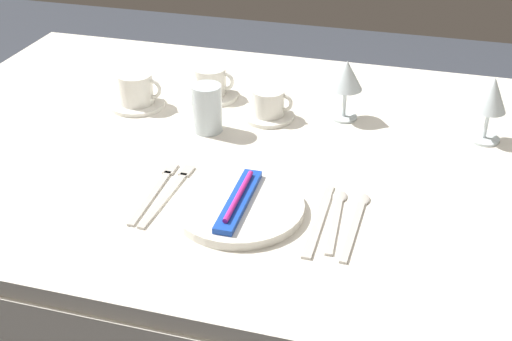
{
  "coord_description": "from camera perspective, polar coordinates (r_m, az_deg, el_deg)",
  "views": [
    {
      "loc": [
        0.28,
        -1.23,
        1.45
      ],
      "look_at": [
        -0.03,
        -0.13,
        0.76
      ],
      "focal_mm": 46.25,
      "sensor_mm": 36.0,
      "label": 1
    }
  ],
  "objects": [
    {
      "name": "coffee_cup_right",
      "position": [
        1.68,
        -3.93,
        7.75
      ],
      "size": [
        0.1,
        0.08,
        0.07
      ],
      "color": "white",
      "rests_on": "saucer_right"
    },
    {
      "name": "saucer_far",
      "position": [
        1.59,
        1.05,
        4.76
      ],
      "size": [
        0.12,
        0.12,
        0.01
      ],
      "primitive_type": "cylinder",
      "color": "white",
      "rests_on": "dining_table"
    },
    {
      "name": "spoon_dessert",
      "position": [
        1.24,
        8.72,
        -4.06
      ],
      "size": [
        0.03,
        0.22,
        0.01
      ],
      "color": "beige",
      "rests_on": "dining_table"
    },
    {
      "name": "coffee_cup_left",
      "position": [
        1.65,
        -10.31,
        7.0
      ],
      "size": [
        0.11,
        0.09,
        0.07
      ],
      "color": "white",
      "rests_on": "saucer_left"
    },
    {
      "name": "fork_inner",
      "position": [
        1.32,
        -8.68,
        -1.68
      ],
      "size": [
        0.02,
        0.23,
        0.0
      ],
      "color": "beige",
      "rests_on": "dining_table"
    },
    {
      "name": "drink_tumbler",
      "position": [
        1.51,
        -4.25,
        5.14
      ],
      "size": [
        0.07,
        0.07,
        0.11
      ],
      "color": "silver",
      "rests_on": "dining_table"
    },
    {
      "name": "toothbrush_package",
      "position": [
        1.23,
        -1.51,
        -2.54
      ],
      "size": [
        0.04,
        0.21,
        0.02
      ],
      "color": "blue",
      "rests_on": "dinner_plate"
    },
    {
      "name": "coffee_cup_far",
      "position": [
        1.57,
        1.12,
        5.92
      ],
      "size": [
        0.1,
        0.08,
        0.06
      ],
      "color": "white",
      "rests_on": "saucer_far"
    },
    {
      "name": "spoon_soup",
      "position": [
        1.25,
        6.99,
        -3.65
      ],
      "size": [
        0.03,
        0.21,
        0.01
      ],
      "color": "beige",
      "rests_on": "dining_table"
    },
    {
      "name": "dining_table",
      "position": [
        1.49,
        2.42,
        -0.96
      ],
      "size": [
        1.8,
        1.11,
        0.74
      ],
      "color": "silver",
      "rests_on": "ground"
    },
    {
      "name": "fork_outer",
      "position": [
        1.31,
        -7.48,
        -1.88
      ],
      "size": [
        0.03,
        0.23,
        0.0
      ],
      "color": "beige",
      "rests_on": "dining_table"
    },
    {
      "name": "dinner_plate",
      "position": [
        1.24,
        -1.5,
        -3.19
      ],
      "size": [
        0.25,
        0.25,
        0.02
      ],
      "primitive_type": "cylinder",
      "color": "white",
      "rests_on": "dining_table"
    },
    {
      "name": "wine_glass_centre",
      "position": [
        1.56,
        7.82,
        7.96
      ],
      "size": [
        0.08,
        0.08,
        0.15
      ],
      "color": "silver",
      "rests_on": "dining_table"
    },
    {
      "name": "dinner_knife",
      "position": [
        1.22,
        5.42,
        -4.38
      ],
      "size": [
        0.02,
        0.24,
        0.0
      ],
      "color": "beige",
      "rests_on": "dining_table"
    },
    {
      "name": "saucer_left",
      "position": [
        1.67,
        -10.23,
        5.69
      ],
      "size": [
        0.14,
        0.14,
        0.01
      ],
      "primitive_type": "cylinder",
      "color": "white",
      "rests_on": "dining_table"
    },
    {
      "name": "saucer_right",
      "position": [
        1.7,
        -3.94,
        6.55
      ],
      "size": [
        0.14,
        0.14,
        0.01
      ],
      "primitive_type": "cylinder",
      "color": "white",
      "rests_on": "dining_table"
    },
    {
      "name": "wine_glass_left",
      "position": [
        1.53,
        19.71,
        5.94
      ],
      "size": [
        0.07,
        0.07,
        0.15
      ],
      "color": "silver",
      "rests_on": "dining_table"
    }
  ]
}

